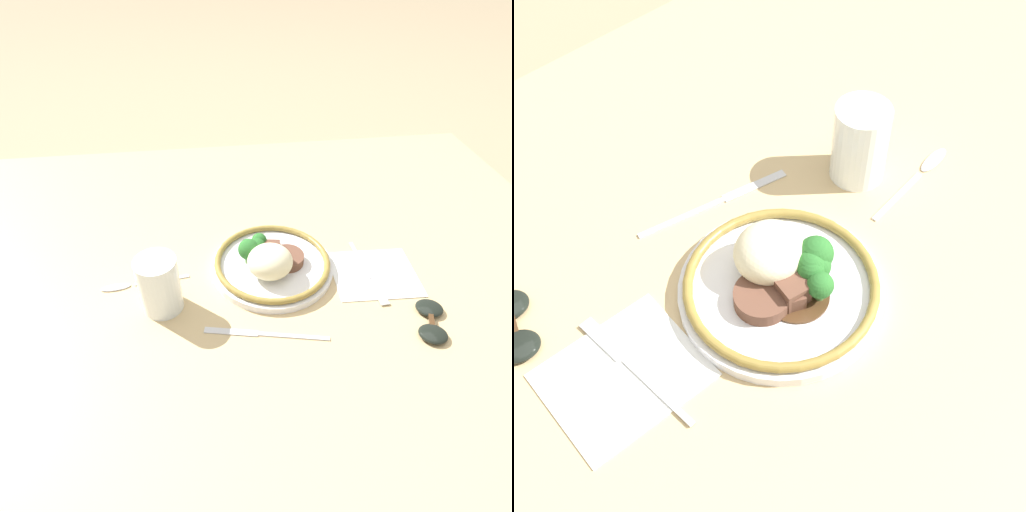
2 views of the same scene
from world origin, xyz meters
The scene contains 9 objects.
ground_plane centered at (0.00, 0.00, 0.00)m, with size 8.00×8.00×0.00m, color #998466.
dining_table centered at (0.00, 0.00, 0.02)m, with size 1.40×1.10×0.04m.
napkin centered at (-0.23, 0.04, 0.04)m, with size 0.17×0.14×0.00m.
plate centered at (-0.03, 0.00, 0.06)m, with size 0.24×0.24×0.08m.
juice_glass centered at (0.17, 0.07, 0.08)m, with size 0.07×0.07×0.11m.
fork centered at (-0.22, 0.05, 0.04)m, with size 0.02×0.18×0.00m.
knife centered at (0.01, 0.16, 0.04)m, with size 0.21×0.05×0.00m.
spoon centered at (0.24, 0.01, 0.04)m, with size 0.17×0.03×0.01m.
sunglasses centered at (-0.28, 0.17, 0.04)m, with size 0.08×0.11×0.01m.
Camera 1 is at (0.07, 0.57, 0.58)m, focal length 28.00 mm.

